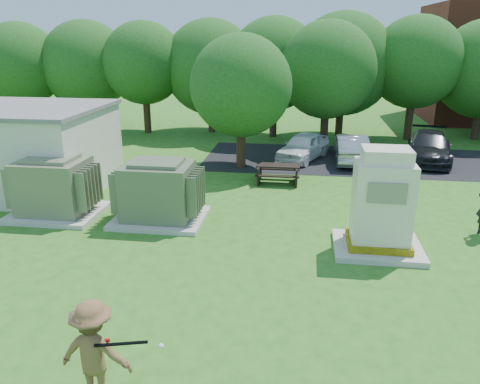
# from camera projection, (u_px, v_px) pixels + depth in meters

# --- Properties ---
(ground) EXTENTS (120.00, 120.00, 0.00)m
(ground) POSITION_uv_depth(u_px,v_px,m) (217.00, 296.00, 11.26)
(ground) COLOR #2D6619
(ground) RESTS_ON ground
(parking_strip) EXTENTS (20.00, 6.00, 0.01)m
(parking_strip) POSITION_uv_depth(u_px,v_px,m) (407.00, 162.00, 23.01)
(parking_strip) COLOR #232326
(parking_strip) RESTS_ON ground
(transformer_left) EXTENTS (3.00, 2.40, 2.07)m
(transformer_left) POSITION_uv_depth(u_px,v_px,m) (54.00, 188.00, 16.02)
(transformer_left) COLOR beige
(transformer_left) RESTS_ON ground
(transformer_right) EXTENTS (3.00, 2.40, 2.07)m
(transformer_right) POSITION_uv_depth(u_px,v_px,m) (159.00, 193.00, 15.54)
(transformer_right) COLOR beige
(transformer_right) RESTS_ON ground
(generator_cabinet) EXTENTS (2.50, 2.04, 3.04)m
(generator_cabinet) POSITION_uv_depth(u_px,v_px,m) (381.00, 207.00, 13.22)
(generator_cabinet) COLOR beige
(generator_cabinet) RESTS_ON ground
(picnic_table) EXTENTS (1.82, 1.36, 0.78)m
(picnic_table) POSITION_uv_depth(u_px,v_px,m) (278.00, 172.00, 19.68)
(picnic_table) COLOR black
(picnic_table) RESTS_ON ground
(batter) EXTENTS (1.25, 0.74, 1.91)m
(batter) POSITION_uv_depth(u_px,v_px,m) (95.00, 352.00, 7.78)
(batter) COLOR brown
(batter) RESTS_ON ground
(car_white) EXTENTS (2.98, 4.18, 1.32)m
(car_white) POSITION_uv_depth(u_px,v_px,m) (303.00, 146.00, 23.31)
(car_white) COLOR white
(car_white) RESTS_ON ground
(car_silver_a) EXTENTS (1.45, 4.16, 1.37)m
(car_silver_a) POSITION_uv_depth(u_px,v_px,m) (351.00, 148.00, 22.89)
(car_silver_a) COLOR #9F9FA3
(car_silver_a) RESTS_ON ground
(car_dark) EXTENTS (2.90, 5.17, 1.42)m
(car_dark) POSITION_uv_depth(u_px,v_px,m) (429.00, 147.00, 23.02)
(car_dark) COLOR black
(car_dark) RESTS_ON ground
(batting_equipment) EXTENTS (1.16, 0.27, 0.12)m
(batting_equipment) POSITION_uv_depth(u_px,v_px,m) (124.00, 344.00, 7.52)
(batting_equipment) COLOR black
(batting_equipment) RESTS_ON ground
(tree_row) EXTENTS (41.30, 13.30, 7.30)m
(tree_row) POSITION_uv_depth(u_px,v_px,m) (304.00, 67.00, 27.06)
(tree_row) COLOR #47301E
(tree_row) RESTS_ON ground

